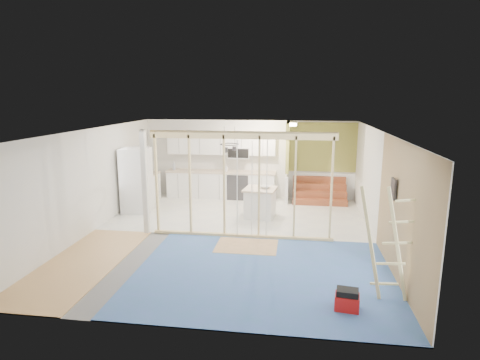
# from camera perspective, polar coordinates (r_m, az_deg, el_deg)

# --- Properties ---
(room) EXTENTS (7.01, 8.01, 2.61)m
(room) POSITION_cam_1_polar(r_m,az_deg,el_deg) (9.57, -1.56, -0.74)
(room) COLOR slate
(room) RESTS_ON ground
(floor_overlays) EXTENTS (7.00, 8.00, 0.03)m
(floor_overlays) POSITION_cam_1_polar(r_m,az_deg,el_deg) (9.98, -1.05, -7.92)
(floor_overlays) COLOR silver
(floor_overlays) RESTS_ON room
(stud_frame) EXTENTS (4.66, 0.14, 2.60)m
(stud_frame) POSITION_cam_1_polar(r_m,az_deg,el_deg) (9.55, -2.85, 0.91)
(stud_frame) COLOR beige
(stud_frame) RESTS_ON room
(base_cabinets) EXTENTS (4.45, 2.24, 0.93)m
(base_cabinets) POSITION_cam_1_polar(r_m,az_deg,el_deg) (13.29, -5.99, -0.87)
(base_cabinets) COLOR white
(base_cabinets) RESTS_ON room
(upper_cabinets) EXTENTS (3.60, 0.41, 0.85)m
(upper_cabinets) POSITION_cam_1_polar(r_m,az_deg,el_deg) (13.33, -2.43, 5.13)
(upper_cabinets) COLOR white
(upper_cabinets) RESTS_ON room
(green_partition) EXTENTS (2.25, 1.51, 2.60)m
(green_partition) POSITION_cam_1_polar(r_m,az_deg,el_deg) (13.11, 9.98, 0.97)
(green_partition) COLOR olive
(green_partition) RESTS_ON room
(pot_rack) EXTENTS (0.52, 0.52, 0.72)m
(pot_rack) POSITION_cam_1_polar(r_m,az_deg,el_deg) (11.34, -1.53, 4.83)
(pot_rack) COLOR black
(pot_rack) RESTS_ON room
(sheathing_panel) EXTENTS (0.02, 4.00, 2.60)m
(sheathing_panel) POSITION_cam_1_polar(r_m,az_deg,el_deg) (7.75, 22.12, -4.70)
(sheathing_panel) COLOR tan
(sheathing_panel) RESTS_ON room
(electrical_panel) EXTENTS (0.04, 0.30, 0.40)m
(electrical_panel) POSITION_cam_1_polar(r_m,az_deg,el_deg) (8.22, 20.98, -1.17)
(electrical_panel) COLOR #38383D
(electrical_panel) RESTS_ON room
(ceiling_light) EXTENTS (0.32, 0.32, 0.08)m
(ceiling_light) POSITION_cam_1_polar(r_m,az_deg,el_deg) (12.24, 7.31, 7.82)
(ceiling_light) COLOR #FFEABF
(ceiling_light) RESTS_ON room
(fridge) EXTENTS (0.93, 0.90, 1.91)m
(fridge) POSITION_cam_1_polar(r_m,az_deg,el_deg) (12.17, -14.46, -0.04)
(fridge) COLOR silver
(fridge) RESTS_ON room
(island) EXTENTS (0.97, 0.97, 0.85)m
(island) POSITION_cam_1_polar(r_m,az_deg,el_deg) (11.35, 2.88, -3.28)
(island) COLOR white
(island) RESTS_ON room
(bowl) EXTENTS (0.39, 0.39, 0.07)m
(bowl) POSITION_cam_1_polar(r_m,az_deg,el_deg) (11.25, 3.60, -0.99)
(bowl) COLOR silver
(bowl) RESTS_ON island
(soap_bottle_a) EXTENTS (0.15, 0.15, 0.29)m
(soap_bottle_a) POSITION_cam_1_polar(r_m,az_deg,el_deg) (13.70, -9.37, 2.02)
(soap_bottle_a) COLOR #A6ADB9
(soap_bottle_a) RESTS_ON base_cabinets
(soap_bottle_b) EXTENTS (0.11, 0.11, 0.21)m
(soap_bottle_b) POSITION_cam_1_polar(r_m,az_deg,el_deg) (13.30, -1.99, 1.71)
(soap_bottle_b) COLOR silver
(soap_bottle_b) RESTS_ON base_cabinets
(toolbox) EXTENTS (0.42, 0.34, 0.36)m
(toolbox) POSITION_cam_1_polar(r_m,az_deg,el_deg) (6.95, 14.98, -16.20)
(toolbox) COLOR #B11110
(toolbox) RESTS_ON room
(ladder) EXTENTS (1.02, 0.21, 1.93)m
(ladder) POSITION_cam_1_polar(r_m,az_deg,el_deg) (7.17, 20.21, -8.50)
(ladder) COLOR #EFE092
(ladder) RESTS_ON room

